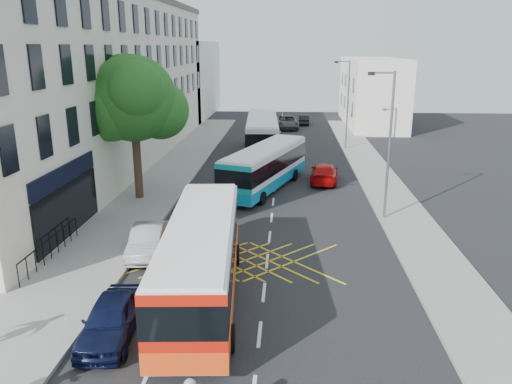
% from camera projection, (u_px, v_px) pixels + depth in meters
% --- Properties ---
extents(ground, '(120.00, 120.00, 0.00)m').
position_uv_depth(ground, '(260.00, 334.00, 16.86)').
color(ground, black).
rests_on(ground, ground).
extents(pavement_left, '(5.00, 70.00, 0.15)m').
position_uv_depth(pavement_left, '(140.00, 198.00, 31.72)').
color(pavement_left, gray).
rests_on(pavement_left, ground).
extents(pavement_right, '(3.00, 70.00, 0.15)m').
position_uv_depth(pavement_right, '(395.00, 203.00, 30.74)').
color(pavement_right, gray).
rests_on(pavement_right, ground).
extents(terrace_main, '(8.30, 45.00, 13.50)m').
position_uv_depth(terrace_main, '(100.00, 81.00, 39.28)').
color(terrace_main, beige).
rests_on(terrace_main, ground).
extents(terrace_far, '(8.00, 20.00, 10.00)m').
position_uv_depth(terrace_far, '(181.00, 79.00, 68.99)').
color(terrace_far, silver).
rests_on(terrace_far, ground).
extents(building_right, '(6.00, 18.00, 8.00)m').
position_uv_depth(building_right, '(372.00, 92.00, 61.03)').
color(building_right, silver).
rests_on(building_right, ground).
extents(street_tree, '(6.30, 5.70, 8.80)m').
position_uv_depth(street_tree, '(133.00, 99.00, 29.95)').
color(street_tree, '#382619').
rests_on(street_tree, pavement_left).
extents(lamp_near, '(1.45, 0.15, 8.00)m').
position_uv_depth(lamp_near, '(388.00, 139.00, 26.67)').
color(lamp_near, slate).
rests_on(lamp_near, pavement_right).
extents(lamp_far, '(1.45, 0.15, 8.00)m').
position_uv_depth(lamp_far, '(347.00, 100.00, 45.83)').
color(lamp_far, slate).
rests_on(lamp_far, pavement_right).
extents(railings, '(0.08, 5.60, 1.14)m').
position_uv_depth(railings, '(50.00, 247.00, 22.33)').
color(railings, black).
rests_on(railings, pavement_left).
extents(bus_near, '(3.34, 11.06, 3.07)m').
position_uv_depth(bus_near, '(201.00, 258.00, 18.99)').
color(bus_near, silver).
rests_on(bus_near, ground).
extents(bus_mid, '(5.63, 10.52, 2.90)m').
position_uv_depth(bus_mid, '(265.00, 167.00, 33.68)').
color(bus_mid, silver).
rests_on(bus_mid, ground).
extents(bus_far, '(3.36, 11.83, 3.29)m').
position_uv_depth(bus_far, '(262.00, 135.00, 44.85)').
color(bus_far, silver).
rests_on(bus_far, ground).
extents(parked_car_blue, '(1.87, 4.13, 1.37)m').
position_uv_depth(parked_car_blue, '(111.00, 319.00, 16.50)').
color(parked_car_blue, black).
rests_on(parked_car_blue, ground).
extents(parked_car_silver, '(1.78, 4.15, 1.33)m').
position_uv_depth(parked_car_silver, '(148.00, 241.00, 23.20)').
color(parked_car_silver, '#9D9FA4').
rests_on(parked_car_silver, ground).
extents(red_hatchback, '(2.34, 4.81, 1.35)m').
position_uv_depth(red_hatchback, '(324.00, 173.00, 35.62)').
color(red_hatchback, '#B40707').
rests_on(red_hatchback, ground).
extents(distant_car_grey, '(2.95, 5.61, 1.51)m').
position_uv_depth(distant_car_grey, '(287.00, 122.00, 58.89)').
color(distant_car_grey, '#3C4044').
rests_on(distant_car_grey, ground).
extents(distant_car_dark, '(1.28, 3.58, 1.18)m').
position_uv_depth(distant_car_dark, '(304.00, 120.00, 62.06)').
color(distant_car_dark, black).
rests_on(distant_car_dark, ground).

